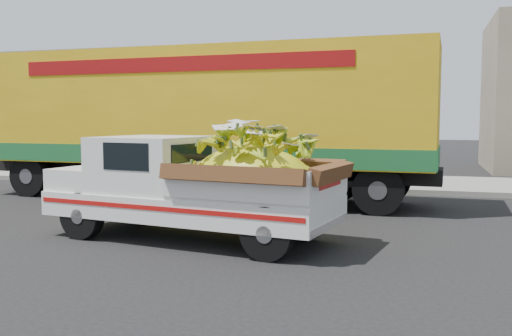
% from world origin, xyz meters
% --- Properties ---
extents(ground, '(100.00, 100.00, 0.00)m').
position_xyz_m(ground, '(0.00, 0.00, 0.00)').
color(ground, black).
rests_on(ground, ground).
extents(curb, '(60.00, 0.25, 0.15)m').
position_xyz_m(curb, '(0.00, 7.87, 0.07)').
color(curb, gray).
rests_on(curb, ground).
extents(sidewalk, '(60.00, 4.00, 0.14)m').
position_xyz_m(sidewalk, '(0.00, 9.97, 0.07)').
color(sidewalk, gray).
rests_on(sidewalk, ground).
extents(building_left, '(18.00, 6.00, 5.00)m').
position_xyz_m(building_left, '(-8.00, 15.87, 2.50)').
color(building_left, gray).
rests_on(building_left, ground).
extents(pickup_truck, '(5.27, 2.62, 1.77)m').
position_xyz_m(pickup_truck, '(1.13, 0.71, 0.95)').
color(pickup_truck, black).
rests_on(pickup_truck, ground).
extents(semi_trailer, '(12.03, 3.03, 3.80)m').
position_xyz_m(semi_trailer, '(-0.96, 5.42, 2.12)').
color(semi_trailer, black).
rests_on(semi_trailer, ground).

